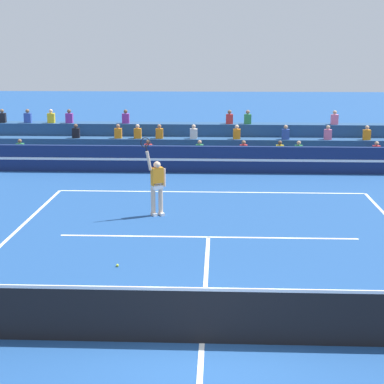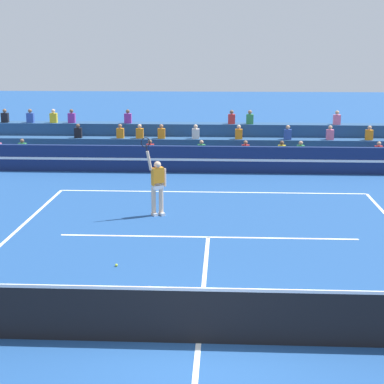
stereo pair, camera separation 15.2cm
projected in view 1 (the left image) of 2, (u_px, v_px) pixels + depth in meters
The scene contains 7 objects.
ground_plane at pixel (202, 343), 11.50m from camera, with size 120.00×120.00×0.00m, color navy.
court_lines at pixel (202, 343), 11.50m from camera, with size 11.10×23.90×0.01m.
tennis_net at pixel (202, 315), 11.37m from camera, with size 12.00×0.10×1.10m.
sponsor_banner_wall at pixel (212, 159), 26.44m from camera, with size 18.00×0.26×1.10m.
bleacher_stand at pixel (213, 147), 28.88m from camera, with size 20.34×2.85×2.28m.
tennis_player at pixel (157, 184), 19.76m from camera, with size 0.74×0.48×2.50m.
tennis_ball at pixel (117, 265), 15.40m from camera, with size 0.07×0.07×0.07m, color #C6DB33.
Camera 1 is at (0.28, -10.57, 5.27)m, focal length 60.00 mm.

